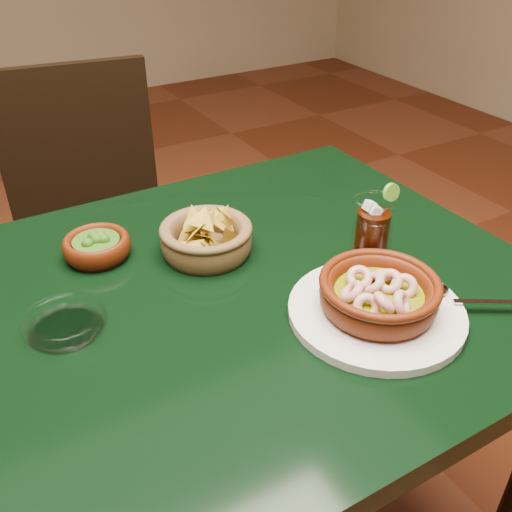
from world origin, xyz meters
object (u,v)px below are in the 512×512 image
shrimp_plate (378,298)px  cola_drink (371,237)px  dining_table (175,356)px  chip_basket (206,239)px  dining_chair (96,231)px

shrimp_plate → cola_drink: bearing=56.6°
shrimp_plate → dining_table: bearing=146.5°
chip_basket → cola_drink: (0.21, -0.18, 0.04)m
dining_table → shrimp_plate: bearing=-33.5°
chip_basket → cola_drink: size_ratio=1.26×
dining_table → dining_chair: dining_chair is taller
dining_chair → shrimp_plate: bearing=-77.5°
dining_table → dining_chair: bearing=84.8°
dining_table → cola_drink: 0.37m
dining_table → shrimp_plate: size_ratio=3.60×
dining_table → chip_basket: (0.12, 0.11, 0.13)m
chip_basket → cola_drink: bearing=-41.6°
chip_basket → dining_table: bearing=-136.5°
chip_basket → shrimp_plate: bearing=-63.6°
cola_drink → dining_chair: bearing=108.5°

